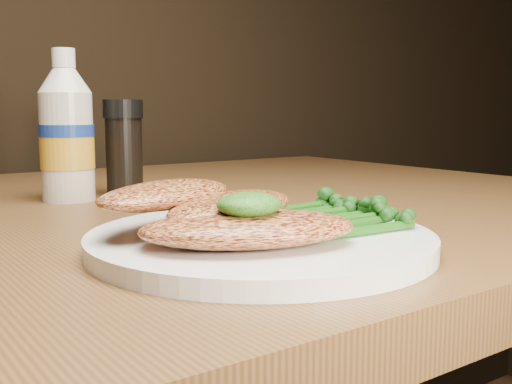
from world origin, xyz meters
TOP-DOWN VIEW (x-y plane):
  - plate at (0.01, 0.81)m, footprint 0.25×0.25m
  - chicken_front at (-0.02, 0.77)m, footprint 0.16×0.13m
  - chicken_mid at (-0.00, 0.82)m, footprint 0.14×0.11m
  - chicken_back at (-0.04, 0.85)m, footprint 0.14×0.11m
  - pesto_front at (-0.02, 0.77)m, footprint 0.05×0.04m
  - broccolini_bundle at (0.06, 0.80)m, footprint 0.13×0.11m
  - mayo_bottle at (-0.02, 1.12)m, footprint 0.07×0.07m
  - pepper_grinder at (0.05, 1.12)m, footprint 0.06×0.06m

SIDE VIEW (x-z plane):
  - plate at x=0.01m, z-range 0.75..0.76m
  - broccolini_bundle at x=0.06m, z-range 0.76..0.78m
  - chicken_front at x=-0.02m, z-range 0.76..0.79m
  - chicken_mid at x=0.00m, z-range 0.77..0.79m
  - chicken_back at x=-0.04m, z-range 0.78..0.80m
  - pesto_front at x=-0.02m, z-range 0.78..0.80m
  - pepper_grinder at x=0.05m, z-range 0.75..0.86m
  - mayo_bottle at x=-0.02m, z-range 0.75..0.92m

